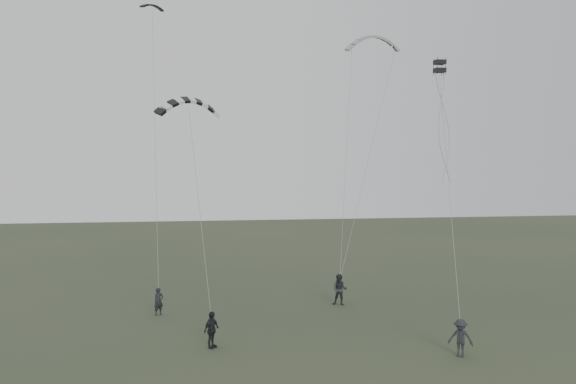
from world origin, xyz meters
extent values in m
plane|color=#323D28|center=(0.00, 0.00, 0.00)|extent=(140.00, 140.00, 0.00)
imported|color=black|center=(-5.93, 6.49, 0.79)|extent=(0.69, 0.62, 1.58)
imported|color=#27272C|center=(5.01, 7.09, 0.96)|extent=(1.15, 1.05, 1.92)
imported|color=black|center=(-3.16, -0.14, 0.86)|extent=(0.97, 1.04, 1.72)
imported|color=#232227|center=(7.75, -3.31, 0.84)|extent=(1.25, 1.13, 1.69)
camera|label=1|loc=(-4.08, -26.38, 8.23)|focal=35.00mm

